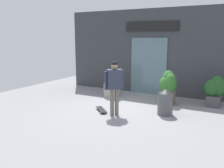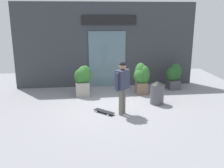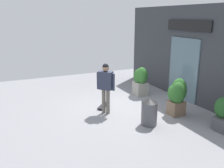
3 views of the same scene
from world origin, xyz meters
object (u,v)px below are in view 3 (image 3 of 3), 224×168
object	(u,v)px
skateboarder	(106,83)
trash_bin	(149,112)
skateboard	(103,105)
planter_box_left	(141,79)
planter_box_right	(177,95)

from	to	relation	value
skateboarder	trash_bin	xyz separation A→B (m)	(1.44, 0.86, -0.68)
skateboard	planter_box_left	distance (m)	2.23
skateboarder	skateboard	size ratio (longest dim) A/B	2.55
planter_box_right	skateboard	bearing A→B (deg)	-130.61
skateboard	trash_bin	bearing A→B (deg)	-116.73
skateboard	trash_bin	size ratio (longest dim) A/B	0.81
planter_box_left	skateboard	bearing A→B (deg)	-71.63
planter_box_left	trash_bin	distance (m)	3.01
skateboard	trash_bin	distance (m)	2.19
planter_box_left	planter_box_right	xyz separation A→B (m)	(2.41, 0.01, 0.02)
skateboarder	planter_box_right	world-z (taller)	skateboarder
planter_box_right	trash_bin	size ratio (longest dim) A/B	1.50
skateboarder	skateboard	world-z (taller)	skateboarder
planter_box_left	planter_box_right	bearing A→B (deg)	0.14
skateboard	planter_box_left	size ratio (longest dim) A/B	0.56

